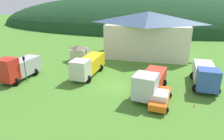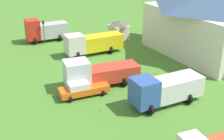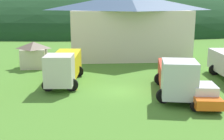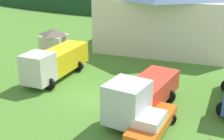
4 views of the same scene
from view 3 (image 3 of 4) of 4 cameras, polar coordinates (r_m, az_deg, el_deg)
The scene contains 8 objects.
ground_plane at distance 24.99m, azimuth 1.87°, elevation -4.24°, with size 200.00×200.00×0.00m, color #4C842D.
forested_hill_backdrop at distance 87.83m, azimuth -2.48°, elevation 8.23°, with size 130.51×60.00×25.10m, color #193D1E.
depot_building at distance 40.84m, azimuth 3.30°, elevation 8.98°, with size 16.70×10.62×8.78m.
play_shed_cream at distance 34.95m, azimuth -15.17°, elevation 2.99°, with size 3.02×2.77×3.08m.
flatbed_truck_yellow at distance 27.51m, azimuth -9.43°, elevation 0.82°, with size 3.47×8.45×3.17m.
tow_truck_silver at distance 24.28m, azimuth 12.51°, elevation -1.09°, with size 4.20×8.74×3.29m.
service_pickup_orange at distance 22.77m, azimuth 17.28°, elevation -4.40°, with size 2.73×5.47×1.66m.
traffic_cone_mid_row at distance 25.56m, azimuth -7.09°, elevation -3.94°, with size 0.36×0.36×0.47m, color orange.
Camera 3 is at (-2.53, -23.72, 7.45)m, focal length 46.24 mm.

